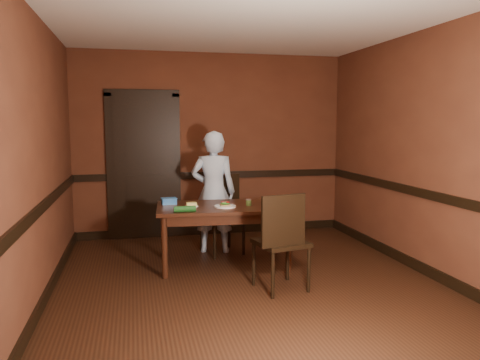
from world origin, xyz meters
name	(u,v)px	position (x,y,z in m)	size (l,w,h in m)	color
floor	(247,282)	(0.00, 0.00, 0.00)	(4.00, 4.50, 0.01)	black
ceiling	(248,19)	(0.00, 0.00, 2.70)	(4.00, 4.50, 0.01)	white
wall_back	(212,145)	(0.00, 2.25, 1.35)	(4.00, 0.02, 2.70)	#542A19
wall_front	(343,182)	(0.00, -2.25, 1.35)	(4.00, 0.02, 2.70)	#542A19
wall_left	(40,158)	(-2.00, 0.00, 1.35)	(0.02, 4.50, 2.70)	#542A19
wall_right	(420,152)	(2.00, 0.00, 1.35)	(0.02, 4.50, 2.70)	#542A19
dado_back	(212,175)	(0.00, 2.23, 0.90)	(4.00, 0.03, 0.10)	black
dado_left	(44,206)	(-1.99, 0.00, 0.90)	(0.03, 4.50, 0.10)	black
dado_right	(417,192)	(1.99, 0.00, 0.90)	(0.03, 4.50, 0.10)	black
baseboard_back	(212,230)	(0.00, 2.23, 0.06)	(4.00, 0.03, 0.12)	black
baseboard_left	(48,291)	(-1.99, 0.00, 0.06)	(0.03, 4.50, 0.12)	black
baseboard_right	(414,264)	(1.99, 0.00, 0.06)	(0.03, 4.50, 0.12)	black
door	(144,164)	(-1.00, 2.22, 1.09)	(1.05, 0.07, 2.20)	black
dining_table	(224,236)	(-0.13, 0.63, 0.36)	(1.54, 0.87, 0.72)	black
chair_far	(222,215)	(-0.05, 1.16, 0.50)	(0.47, 0.47, 1.00)	black
chair_near	(281,241)	(0.28, -0.27, 0.50)	(0.47, 0.47, 1.00)	black
person	(213,192)	(-0.15, 1.26, 0.79)	(0.58, 0.38, 1.58)	silver
sandwich_plate	(225,205)	(-0.14, 0.52, 0.74)	(0.25, 0.25, 0.06)	white
sauce_jar	(249,202)	(0.15, 0.55, 0.76)	(0.07, 0.07, 0.08)	#5D8A40
cheese_saucer	(192,205)	(-0.51, 0.63, 0.74)	(0.16, 0.16, 0.05)	white
food_tub	(169,201)	(-0.75, 0.85, 0.76)	(0.19, 0.14, 0.07)	blue
wrapped_veg	(185,209)	(-0.62, 0.32, 0.76)	(0.07, 0.07, 0.24)	#19511C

